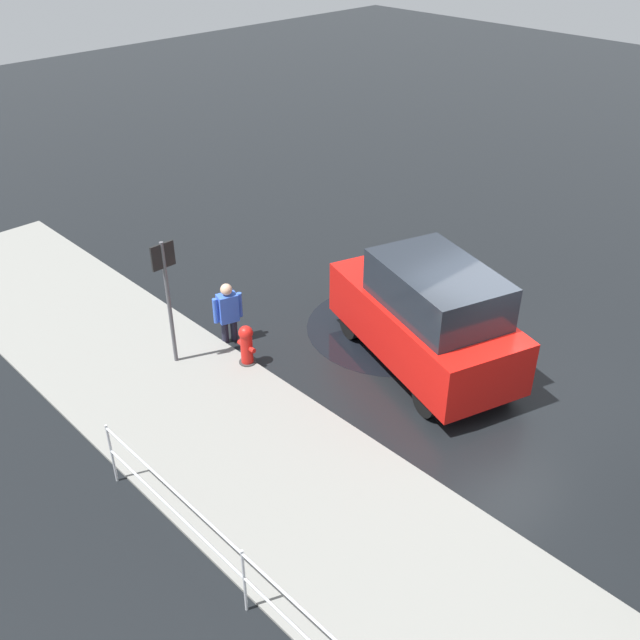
# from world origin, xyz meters

# --- Properties ---
(ground_plane) EXTENTS (60.00, 60.00, 0.00)m
(ground_plane) POSITION_xyz_m (0.00, 0.00, 0.00)
(ground_plane) COLOR black
(kerb_strip) EXTENTS (24.00, 3.20, 0.04)m
(kerb_strip) POSITION_xyz_m (0.00, 4.20, 0.02)
(kerb_strip) COLOR slate
(kerb_strip) RESTS_ON ground
(moving_hatchback) EXTENTS (4.23, 2.81, 2.06)m
(moving_hatchback) POSITION_xyz_m (1.30, 0.43, 1.03)
(moving_hatchback) COLOR red
(moving_hatchback) RESTS_ON ground
(fire_hydrant) EXTENTS (0.42, 0.31, 0.80)m
(fire_hydrant) POSITION_xyz_m (3.49, 2.70, 0.40)
(fire_hydrant) COLOR red
(fire_hydrant) RESTS_ON ground
(pedestrian) EXTENTS (0.33, 0.55, 1.22)m
(pedestrian) POSITION_xyz_m (4.32, 2.45, 0.68)
(pedestrian) COLOR blue
(pedestrian) RESTS_ON ground
(sign_post) EXTENTS (0.07, 0.44, 2.40)m
(sign_post) POSITION_xyz_m (4.44, 3.59, 1.58)
(sign_post) COLOR #4C4C51
(sign_post) RESTS_ON ground
(puddle_patch) EXTENTS (3.27, 3.27, 0.01)m
(puddle_patch) POSITION_xyz_m (2.50, -0.08, 0.00)
(puddle_patch) COLOR black
(puddle_patch) RESTS_ON ground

